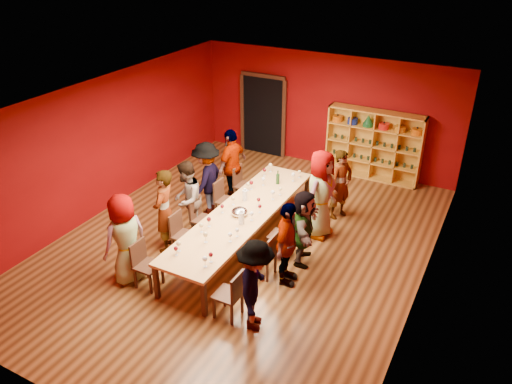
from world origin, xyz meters
TOP-DOWN VIEW (x-y plane):
  - room_shell at (0.00, 0.00)m, footprint 7.10×9.10m
  - tasting_table at (0.00, 0.00)m, footprint 1.10×4.50m
  - doorway at (-1.80, 4.43)m, footprint 1.40×0.17m
  - shelving_unit at (1.40, 4.32)m, footprint 2.40×0.40m
  - chair_person_left_0 at (-0.91, -1.96)m, footprint 0.42×0.42m
  - person_left_0 at (-1.28, -1.96)m, footprint 0.67×0.94m
  - chair_person_left_1 at (-0.91, -0.84)m, footprint 0.42×0.42m
  - person_left_1 at (-1.27, -0.84)m, footprint 0.62×0.73m
  - chair_person_left_2 at (-0.91, -0.16)m, footprint 0.42×0.42m
  - person_left_2 at (-1.22, -0.16)m, footprint 0.66×0.89m
  - chair_person_left_3 at (-0.91, 0.75)m, footprint 0.42×0.42m
  - person_left_3 at (-1.32, 0.75)m, footprint 0.59×1.15m
  - chair_person_left_4 at (-0.91, 1.58)m, footprint 0.42×0.42m
  - person_left_4 at (-1.16, 1.58)m, footprint 0.54×1.06m
  - chair_person_right_0 at (0.91, -1.97)m, footprint 0.42×0.42m
  - person_right_0 at (1.34, -1.97)m, footprint 0.73×1.12m
  - chair_person_right_1 at (0.91, -0.70)m, footprint 0.42×0.42m
  - person_right_1 at (1.29, -0.70)m, footprint 0.59×1.01m
  - chair_person_right_2 at (0.91, 0.04)m, footprint 0.42×0.42m
  - person_right_2 at (1.30, 0.04)m, footprint 0.79×1.46m
  - chair_person_right_3 at (0.91, 1.09)m, footprint 0.42×0.42m
  - person_right_3 at (1.21, 1.09)m, footprint 0.62×0.98m
  - chair_person_right_4 at (0.91, 2.00)m, footprint 0.42×0.42m
  - person_right_4 at (1.35, 2.00)m, footprint 0.63×0.70m
  - wine_glass_0 at (-0.29, -0.76)m, footprint 0.08×0.08m
  - wine_glass_1 at (-0.37, 1.67)m, footprint 0.08×0.08m
  - wine_glass_2 at (0.32, -1.02)m, footprint 0.08×0.08m
  - wine_glass_3 at (-0.34, -0.20)m, footprint 0.08×0.08m
  - wine_glass_4 at (-0.35, 1.94)m, footprint 0.09×0.09m
  - wine_glass_5 at (-0.31, 0.95)m, footprint 0.09×0.09m
  - wine_glass_6 at (-0.18, 1.24)m, footprint 0.08×0.08m
  - wine_glass_7 at (0.16, 0.38)m, footprint 0.08×0.08m
  - wine_glass_8 at (0.37, 1.97)m, footprint 0.07×0.07m
  - wine_glass_9 at (0.32, 1.74)m, footprint 0.09×0.09m
  - wine_glass_10 at (-0.31, 0.18)m, footprint 0.08×0.08m
  - wine_glass_11 at (-0.05, -1.24)m, footprint 0.09×0.09m
  - wine_glass_12 at (0.34, 1.02)m, footprint 0.07×0.07m
  - wine_glass_13 at (-0.31, -0.99)m, footprint 0.08×0.08m
  - wine_glass_14 at (-0.28, -1.82)m, footprint 0.07×0.07m
  - wine_glass_15 at (0.35, -0.81)m, footprint 0.07×0.07m
  - wine_glass_16 at (0.34, -1.87)m, footprint 0.09×0.09m
  - wine_glass_17 at (0.29, 0.76)m, footprint 0.09×0.09m
  - wine_glass_18 at (0.31, -0.19)m, footprint 0.08×0.08m
  - wine_glass_19 at (-0.35, 0.87)m, footprint 0.08×0.08m
  - wine_glass_20 at (0.35, -1.71)m, footprint 0.08×0.08m
  - wine_glass_21 at (0.31, 0.16)m, footprint 0.07×0.07m
  - wine_glass_22 at (-0.31, -1.70)m, footprint 0.08×0.08m
  - spittoon_bowl at (0.01, -0.12)m, footprint 0.33×0.33m
  - carafe_a at (-0.20, 0.46)m, footprint 0.10×0.10m
  - carafe_b at (0.19, -0.37)m, footprint 0.15×0.15m
  - wine_bottle at (0.07, 1.46)m, footprint 0.09×0.09m

SIDE VIEW (x-z plane):
  - chair_person_left_0 at x=-0.91m, z-range 0.05..0.94m
  - chair_person_left_1 at x=-0.91m, z-range 0.05..0.94m
  - chair_person_left_2 at x=-0.91m, z-range 0.05..0.94m
  - chair_person_left_3 at x=-0.91m, z-range 0.05..0.94m
  - chair_person_left_4 at x=-0.91m, z-range 0.05..0.94m
  - chair_person_right_0 at x=0.91m, z-range 0.05..0.94m
  - chair_person_right_1 at x=0.91m, z-range 0.05..0.94m
  - chair_person_right_2 at x=0.91m, z-range 0.05..0.94m
  - chair_person_right_3 at x=0.91m, z-range 0.05..0.94m
  - chair_person_right_4 at x=0.91m, z-range 0.05..0.94m
  - tasting_table at x=0.00m, z-range 0.32..1.07m
  - person_right_2 at x=1.30m, z-range 0.00..1.52m
  - person_right_4 at x=1.35m, z-range 0.00..1.59m
  - person_right_0 at x=1.34m, z-range 0.00..1.61m
  - person_right_1 at x=1.29m, z-range 0.00..1.63m
  - person_left_2 at x=-1.22m, z-range 0.00..1.64m
  - spittoon_bowl at x=0.01m, z-range 0.74..0.92m
  - person_left_3 at x=-1.32m, z-range 0.00..1.71m
  - person_left_0 at x=-1.28m, z-range 0.00..1.73m
  - person_left_1 at x=-1.27m, z-range 0.00..1.74m
  - wine_bottle at x=0.07m, z-range 0.71..1.03m
  - carafe_a at x=-0.20m, z-range 0.74..1.01m
  - carafe_b at x=0.19m, z-range 0.74..1.03m
  - wine_glass_12 at x=0.34m, z-range 0.79..0.97m
  - person_left_4 at x=-1.16m, z-range 0.00..1.77m
  - wine_glass_8 at x=0.37m, z-range 0.79..0.97m
  - wine_glass_15 at x=0.35m, z-range 0.79..0.97m
  - wine_glass_14 at x=-0.28m, z-range 0.79..0.98m
  - wine_glass_21 at x=0.31m, z-range 0.79..0.98m
  - wine_glass_7 at x=0.16m, z-range 0.79..0.98m
  - wine_glass_3 at x=-0.34m, z-range 0.79..0.98m
  - wine_glass_1 at x=-0.37m, z-range 0.79..0.99m
  - wine_glass_19 at x=-0.35m, z-range 0.79..0.99m
  - wine_glass_20 at x=0.35m, z-range 0.79..0.99m
  - wine_glass_13 at x=-0.31m, z-range 0.79..0.99m
  - wine_glass_10 at x=-0.31m, z-range 0.79..0.99m
  - wine_glass_2 at x=0.32m, z-range 0.79..0.99m
  - wine_glass_18 at x=0.31m, z-range 0.79..0.99m
  - wine_glass_6 at x=-0.18m, z-range 0.79..0.99m
  - wine_glass_0 at x=-0.29m, z-range 0.80..1.01m
  - wine_glass_22 at x=-0.31m, z-range 0.80..1.01m
  - wine_glass_9 at x=0.32m, z-range 0.80..1.01m
  - wine_glass_5 at x=-0.31m, z-range 0.80..1.01m
  - wine_glass_17 at x=0.29m, z-range 0.80..1.02m
  - wine_glass_16 at x=0.34m, z-range 0.80..1.02m
  - wine_glass_4 at x=-0.35m, z-range 0.80..1.02m
  - wine_glass_11 at x=-0.05m, z-range 0.80..1.02m
  - person_right_3 at x=1.21m, z-range 0.00..1.89m
  - shelving_unit at x=1.40m, z-range 0.08..1.88m
  - doorway at x=-1.80m, z-range -0.03..2.27m
  - room_shell at x=0.00m, z-range -0.02..3.02m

